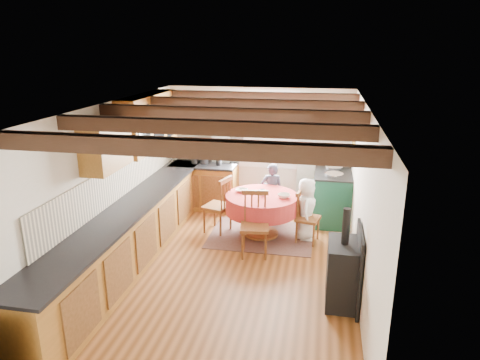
% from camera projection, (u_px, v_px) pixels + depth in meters
% --- Properties ---
extents(floor, '(3.60, 5.50, 0.00)m').
position_uv_depth(floor, '(230.00, 270.00, 6.45)').
color(floor, '#99592A').
rests_on(floor, ground).
extents(ceiling, '(3.60, 5.50, 0.00)m').
position_uv_depth(ceiling, '(228.00, 107.00, 5.73)').
color(ceiling, white).
rests_on(ceiling, ground).
extents(wall_back, '(3.60, 0.00, 2.40)m').
position_uv_depth(wall_back, '(259.00, 149.00, 8.67)').
color(wall_back, silver).
rests_on(wall_back, ground).
extents(wall_front, '(3.60, 0.00, 2.40)m').
position_uv_depth(wall_front, '(156.00, 303.00, 3.51)').
color(wall_front, silver).
rests_on(wall_front, ground).
extents(wall_left, '(0.00, 5.50, 2.40)m').
position_uv_depth(wall_left, '(109.00, 186.00, 6.42)').
color(wall_left, silver).
rests_on(wall_left, ground).
extents(wall_right, '(0.00, 5.50, 2.40)m').
position_uv_depth(wall_right, '(362.00, 202.00, 5.76)').
color(wall_right, silver).
rests_on(wall_right, ground).
extents(beam_a, '(3.60, 0.16, 0.16)m').
position_uv_depth(beam_a, '(180.00, 148.00, 3.88)').
color(beam_a, '#382419').
rests_on(beam_a, ceiling).
extents(beam_b, '(3.60, 0.16, 0.16)m').
position_uv_depth(beam_b, '(209.00, 127.00, 4.82)').
color(beam_b, '#382419').
rests_on(beam_b, ceiling).
extents(beam_c, '(3.60, 0.16, 0.16)m').
position_uv_depth(beam_c, '(228.00, 114.00, 5.76)').
color(beam_c, '#382419').
rests_on(beam_c, ceiling).
extents(beam_d, '(3.60, 0.16, 0.16)m').
position_uv_depth(beam_d, '(242.00, 104.00, 6.70)').
color(beam_d, '#382419').
rests_on(beam_d, ceiling).
extents(beam_e, '(3.60, 0.16, 0.16)m').
position_uv_depth(beam_e, '(253.00, 97.00, 7.63)').
color(beam_e, '#382419').
rests_on(beam_e, ceiling).
extents(splash_left, '(0.02, 4.50, 0.55)m').
position_uv_depth(splash_left, '(120.00, 180.00, 6.69)').
color(splash_left, beige).
rests_on(splash_left, wall_left).
extents(splash_back, '(1.40, 0.02, 0.55)m').
position_uv_depth(splash_back, '(210.00, 147.00, 8.83)').
color(splash_back, beige).
rests_on(splash_back, wall_back).
extents(base_cabinet_left, '(0.60, 5.30, 0.88)m').
position_uv_depth(base_cabinet_left, '(132.00, 235.00, 6.59)').
color(base_cabinet_left, '#A16525').
rests_on(base_cabinet_left, floor).
extents(base_cabinet_back, '(1.30, 0.60, 0.88)m').
position_uv_depth(base_cabinet_back, '(204.00, 187.00, 8.80)').
color(base_cabinet_back, '#A16525').
rests_on(base_cabinet_back, floor).
extents(worktop_left, '(0.64, 5.30, 0.04)m').
position_uv_depth(worktop_left, '(131.00, 206.00, 6.45)').
color(worktop_left, black).
rests_on(worktop_left, base_cabinet_left).
extents(worktop_back, '(1.30, 0.64, 0.04)m').
position_uv_depth(worktop_back, '(204.00, 165.00, 8.65)').
color(worktop_back, black).
rests_on(worktop_back, base_cabinet_back).
extents(wall_cabinet_glass, '(0.34, 1.80, 0.90)m').
position_uv_depth(wall_cabinet_glass, '(149.00, 122.00, 7.29)').
color(wall_cabinet_glass, '#A16525').
rests_on(wall_cabinet_glass, wall_left).
extents(wall_cabinet_solid, '(0.34, 0.90, 0.70)m').
position_uv_depth(wall_cabinet_solid, '(106.00, 144.00, 5.90)').
color(wall_cabinet_solid, '#A16525').
rests_on(wall_cabinet_solid, wall_left).
extents(window_frame, '(1.34, 0.03, 1.54)m').
position_uv_depth(window_frame, '(264.00, 129.00, 8.51)').
color(window_frame, white).
rests_on(window_frame, wall_back).
extents(window_pane, '(1.20, 0.01, 1.40)m').
position_uv_depth(window_pane, '(264.00, 129.00, 8.52)').
color(window_pane, white).
rests_on(window_pane, wall_back).
extents(curtain_left, '(0.35, 0.10, 2.10)m').
position_uv_depth(curtain_left, '(221.00, 153.00, 8.74)').
color(curtain_left, '#B6BCAF').
rests_on(curtain_left, wall_back).
extents(curtain_right, '(0.35, 0.10, 2.10)m').
position_uv_depth(curtain_right, '(307.00, 157.00, 8.43)').
color(curtain_right, '#B6BCAF').
rests_on(curtain_right, wall_back).
extents(curtain_rod, '(2.00, 0.03, 0.03)m').
position_uv_depth(curtain_rod, '(264.00, 99.00, 8.26)').
color(curtain_rod, black).
rests_on(curtain_rod, wall_back).
extents(wall_picture, '(0.04, 0.50, 0.60)m').
position_uv_depth(wall_picture, '(354.00, 131.00, 7.77)').
color(wall_picture, gold).
rests_on(wall_picture, wall_right).
extents(wall_plate, '(0.30, 0.02, 0.30)m').
position_uv_depth(wall_plate, '(314.00, 126.00, 8.30)').
color(wall_plate, silver).
rests_on(wall_plate, wall_back).
extents(rug, '(1.77, 1.38, 0.01)m').
position_uv_depth(rug, '(261.00, 235.00, 7.61)').
color(rug, '#53312A').
rests_on(rug, floor).
extents(dining_table, '(1.23, 1.23, 0.74)m').
position_uv_depth(dining_table, '(262.00, 216.00, 7.50)').
color(dining_table, '#B73136').
rests_on(dining_table, floor).
extents(chair_near, '(0.49, 0.51, 1.02)m').
position_uv_depth(chair_near, '(255.00, 225.00, 6.77)').
color(chair_near, brown).
rests_on(chair_near, floor).
extents(chair_left, '(0.56, 0.55, 1.01)m').
position_uv_depth(chair_left, '(217.00, 204.00, 7.65)').
color(chair_left, brown).
rests_on(chair_left, floor).
extents(chair_right, '(0.47, 0.46, 0.89)m').
position_uv_depth(chair_right, '(308.00, 217.00, 7.26)').
color(chair_right, brown).
rests_on(chair_right, floor).
extents(aga_range, '(0.68, 1.05, 0.97)m').
position_uv_depth(aga_range, '(332.00, 196.00, 8.12)').
color(aga_range, '#13432E').
rests_on(aga_range, floor).
extents(cast_iron_stove, '(0.39, 0.65, 1.29)m').
position_uv_depth(cast_iron_stove, '(344.00, 257.00, 5.46)').
color(cast_iron_stove, black).
rests_on(cast_iron_stove, floor).
extents(child_far, '(0.43, 0.30, 1.12)m').
position_uv_depth(child_far, '(272.00, 192.00, 8.11)').
color(child_far, '#3B3D51').
rests_on(child_far, floor).
extents(child_right, '(0.35, 0.53, 1.07)m').
position_uv_depth(child_right, '(306.00, 209.00, 7.34)').
color(child_right, white).
rests_on(child_right, floor).
extents(bowl_a, '(0.24, 0.24, 0.05)m').
position_uv_depth(bowl_a, '(242.00, 190.00, 7.56)').
color(bowl_a, silver).
rests_on(bowl_a, dining_table).
extents(bowl_b, '(0.28, 0.28, 0.06)m').
position_uv_depth(bowl_b, '(284.00, 196.00, 7.26)').
color(bowl_b, silver).
rests_on(bowl_b, dining_table).
extents(cup, '(0.11, 0.11, 0.10)m').
position_uv_depth(cup, '(262.00, 192.00, 7.37)').
color(cup, silver).
rests_on(cup, dining_table).
extents(canister_tall, '(0.14, 0.14, 0.23)m').
position_uv_depth(canister_tall, '(195.00, 158.00, 8.65)').
color(canister_tall, '#262628').
rests_on(canister_tall, worktop_back).
extents(canister_wide, '(0.17, 0.17, 0.18)m').
position_uv_depth(canister_wide, '(204.00, 159.00, 8.65)').
color(canister_wide, '#262628').
rests_on(canister_wide, worktop_back).
extents(canister_slim, '(0.11, 0.11, 0.31)m').
position_uv_depth(canister_slim, '(219.00, 158.00, 8.51)').
color(canister_slim, '#262628').
rests_on(canister_slim, worktop_back).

